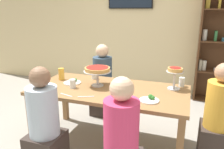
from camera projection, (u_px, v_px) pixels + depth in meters
The scene contains 16 objects.
ground_plane at pixel (109, 142), 2.89m from camera, with size 12.00×12.00×0.00m, color gray.
rear_partition at pixel (146, 23), 4.49m from camera, with size 8.00×0.12×2.80m, color beige.
dining_table at pixel (109, 95), 2.71m from camera, with size 1.85×0.90×0.74m.
diner_far_left at pixel (103, 85), 3.57m from camera, with size 0.34×0.34×1.15m.
diner_near_left at pixel (45, 130), 2.23m from camera, with size 0.34×0.34×1.15m.
diner_head_east at pixel (218, 123), 2.37m from camera, with size 0.34×0.34×1.15m.
deep_dish_pizza_stand at pixel (97, 70), 2.73m from camera, with size 0.34×0.34×0.24m.
personal_pizza_stand at pixel (175, 73), 2.62m from camera, with size 0.20×0.20×0.27m.
salad_plate_near_diner at pixel (150, 99), 2.32m from camera, with size 0.21×0.21×0.06m.
salad_plate_far_diner at pixel (73, 82), 2.88m from camera, with size 0.22×0.22×0.06m.
beer_glass_amber_tall at pixel (61, 74), 3.01m from camera, with size 0.08×0.08×0.16m, color gold.
water_glass_clear_near at pixel (73, 84), 2.70m from camera, with size 0.07×0.07×0.11m, color white.
water_glass_clear_far at pixel (94, 75), 3.06m from camera, with size 0.07×0.07×0.10m, color white.
water_glass_clear_spare at pixel (182, 82), 2.74m from camera, with size 0.07×0.07×0.12m, color white.
cutlery_fork_near at pixel (66, 95), 2.48m from camera, with size 0.18×0.02×0.01m, color silver.
cutlery_knife_near at pixel (86, 97), 2.43m from camera, with size 0.18×0.02×0.01m, color silver.
Camera 1 is at (0.87, -2.38, 1.65)m, focal length 35.77 mm.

